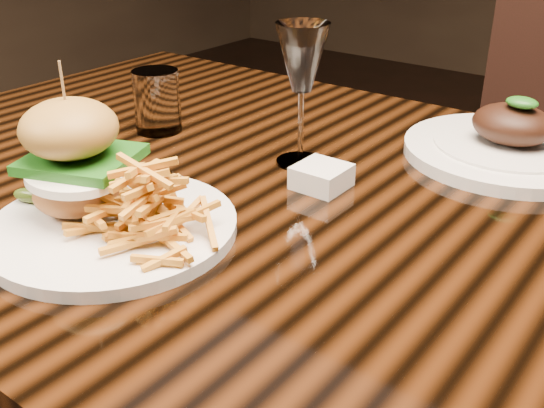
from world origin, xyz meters
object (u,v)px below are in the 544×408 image
Objects in this scene: dining_table at (351,259)px; burger_plate at (107,191)px; wine_glass at (302,62)px; far_dish at (509,145)px.

burger_plate reaches higher than dining_table.
wine_glass reaches higher than far_dish.
wine_glass reaches higher than dining_table.
far_dish reaches higher than dining_table.
burger_plate reaches higher than far_dish.
wine_glass is 0.33m from far_dish.
burger_plate is 1.43× the size of wine_glass.
dining_table is 8.06× the size of wine_glass.
wine_glass is (-0.13, 0.08, 0.22)m from dining_table.
far_dish is (0.10, 0.28, 0.09)m from dining_table.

